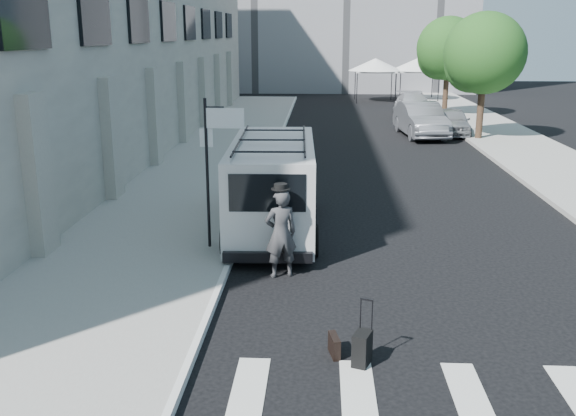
# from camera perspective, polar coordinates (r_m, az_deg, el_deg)

# --- Properties ---
(ground) EXTENTS (120.00, 120.00, 0.00)m
(ground) POSITION_cam_1_polar(r_m,az_deg,el_deg) (12.25, 2.69, -9.10)
(ground) COLOR black
(ground) RESTS_ON ground
(sidewalk_left) EXTENTS (4.50, 48.00, 0.15)m
(sidewalk_left) POSITION_cam_1_polar(r_m,az_deg,el_deg) (27.94, -5.88, 4.98)
(sidewalk_left) COLOR gray
(sidewalk_left) RESTS_ON ground
(sidewalk_right) EXTENTS (4.00, 56.00, 0.15)m
(sidewalk_right) POSITION_cam_1_polar(r_m,az_deg,el_deg) (32.81, 18.93, 5.78)
(sidewalk_right) COLOR gray
(sidewalk_right) RESTS_ON ground
(building_left) EXTENTS (10.00, 44.00, 12.00)m
(building_left) POSITION_cam_1_polar(r_m,az_deg,el_deg) (31.36, -19.38, 16.24)
(building_left) COLOR gray
(building_left) RESTS_ON ground
(sign_pole) EXTENTS (1.03, 0.07, 3.50)m
(sign_pole) POSITION_cam_1_polar(r_m,az_deg,el_deg) (14.75, -6.37, 5.84)
(sign_pole) COLOR black
(sign_pole) RESTS_ON sidewalk_left
(tree_near) EXTENTS (3.80, 3.83, 6.03)m
(tree_near) POSITION_cam_1_polar(r_m,az_deg,el_deg) (32.21, 16.83, 12.78)
(tree_near) COLOR black
(tree_near) RESTS_ON ground
(tree_far) EXTENTS (3.80, 3.83, 6.03)m
(tree_far) POSITION_cam_1_polar(r_m,az_deg,el_deg) (41.01, 13.87, 13.40)
(tree_far) COLOR black
(tree_far) RESTS_ON ground
(tent_left) EXTENTS (4.00, 4.00, 3.20)m
(tent_left) POSITION_cam_1_polar(r_m,az_deg,el_deg) (49.37, 7.78, 12.49)
(tent_left) COLOR black
(tent_left) RESTS_ON ground
(tent_right) EXTENTS (4.00, 4.00, 3.20)m
(tent_right) POSITION_cam_1_polar(r_m,az_deg,el_deg) (50.23, 11.46, 12.38)
(tent_right) COLOR black
(tent_right) RESTS_ON ground
(businessman) EXTENTS (0.82, 0.68, 1.93)m
(businessman) POSITION_cam_1_polar(r_m,az_deg,el_deg) (13.55, -0.65, -2.29)
(businessman) COLOR #363639
(businessman) RESTS_ON ground
(briefcase) EXTENTS (0.20, 0.46, 0.34)m
(briefcase) POSITION_cam_1_polar(r_m,az_deg,el_deg) (10.65, 4.13, -12.09)
(briefcase) COLOR black
(briefcase) RESTS_ON ground
(suitcase) EXTENTS (0.35, 0.44, 1.06)m
(suitcase) POSITION_cam_1_polar(r_m,az_deg,el_deg) (10.36, 6.61, -12.28)
(suitcase) COLOR black
(suitcase) RESTS_ON ground
(cargo_van) EXTENTS (2.41, 6.39, 2.37)m
(cargo_van) POSITION_cam_1_polar(r_m,az_deg,el_deg) (16.73, -1.34, 2.08)
(cargo_van) COLOR silver
(cargo_van) RESTS_ON ground
(parked_car_a) EXTENTS (1.95, 4.11, 1.36)m
(parked_car_a) POSITION_cam_1_polar(r_m,az_deg,el_deg) (33.97, 14.41, 7.46)
(parked_car_a) COLOR gray
(parked_car_a) RESTS_ON ground
(parked_car_b) EXTENTS (2.31, 5.29, 1.69)m
(parked_car_b) POSITION_cam_1_polar(r_m,az_deg,el_deg) (33.05, 11.73, 7.70)
(parked_car_b) COLOR slate
(parked_car_b) RESTS_ON ground
(parked_car_c) EXTENTS (2.03, 4.94, 1.43)m
(parked_car_c) POSITION_cam_1_polar(r_m,az_deg,el_deg) (41.01, 11.10, 8.99)
(parked_car_c) COLOR #B5B7BD
(parked_car_c) RESTS_ON ground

